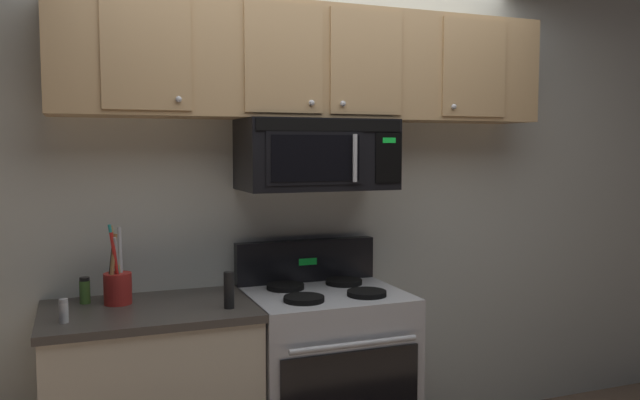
% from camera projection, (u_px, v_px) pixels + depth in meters
% --- Properties ---
extents(back_wall, '(5.20, 0.10, 2.70)m').
position_uv_depth(back_wall, '(300.00, 196.00, 3.45)').
color(back_wall, silver).
rests_on(back_wall, ground_plane).
extents(stove_range, '(0.76, 0.69, 1.12)m').
position_uv_depth(stove_range, '(325.00, 377.00, 3.18)').
color(stove_range, '#B7BABF').
rests_on(stove_range, ground_plane).
extents(over_range_microwave, '(0.76, 0.43, 0.35)m').
position_uv_depth(over_range_microwave, '(316.00, 154.00, 3.20)').
color(over_range_microwave, black).
extents(upper_cabinets, '(2.50, 0.36, 0.55)m').
position_uv_depth(upper_cabinets, '(314.00, 64.00, 3.19)').
color(upper_cabinets, tan).
extents(utensil_crock_red, '(0.12, 0.13, 0.37)m').
position_uv_depth(utensil_crock_red, '(117.00, 283.00, 2.90)').
color(utensil_crock_red, red).
rests_on(utensil_crock_red, counter_segment).
extents(salt_shaker, '(0.04, 0.04, 0.10)m').
position_uv_depth(salt_shaker, '(64.00, 311.00, 2.59)').
color(salt_shaker, white).
rests_on(salt_shaker, counter_segment).
extents(pepper_mill, '(0.05, 0.05, 0.16)m').
position_uv_depth(pepper_mill, '(229.00, 290.00, 2.82)').
color(pepper_mill, black).
rests_on(pepper_mill, counter_segment).
extents(spice_jar, '(0.05, 0.05, 0.12)m').
position_uv_depth(spice_jar, '(85.00, 290.00, 2.91)').
color(spice_jar, '#4C7F33').
rests_on(spice_jar, counter_segment).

